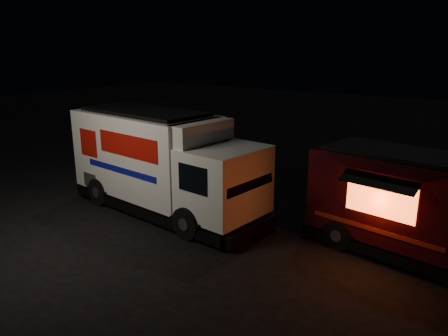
% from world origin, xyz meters
% --- Properties ---
extents(ground, '(80.00, 80.00, 0.00)m').
position_xyz_m(ground, '(0.00, 0.00, 0.00)').
color(ground, black).
rests_on(ground, ground).
extents(white_truck, '(7.63, 3.18, 3.37)m').
position_xyz_m(white_truck, '(-1.23, 0.88, 1.68)').
color(white_truck, white).
rests_on(white_truck, ground).
extents(red_truck, '(6.27, 3.06, 2.80)m').
position_xyz_m(red_truck, '(6.54, 2.20, 1.40)').
color(red_truck, '#35090A').
rests_on(red_truck, ground).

